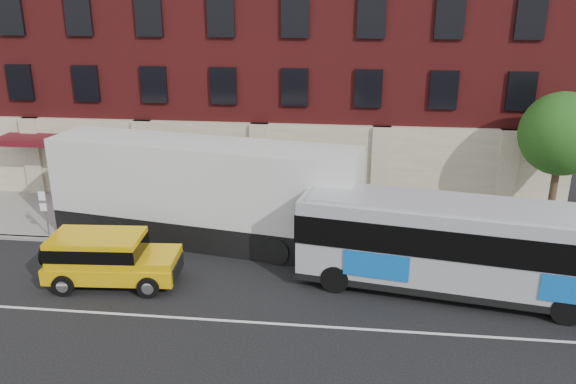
# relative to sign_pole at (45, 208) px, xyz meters

# --- Properties ---
(ground) EXTENTS (120.00, 120.00, 0.00)m
(ground) POSITION_rel_sign_pole_xyz_m (8.50, -6.15, -1.45)
(ground) COLOR black
(ground) RESTS_ON ground
(sidewalk) EXTENTS (60.00, 6.00, 0.15)m
(sidewalk) POSITION_rel_sign_pole_xyz_m (8.50, 2.85, -1.38)
(sidewalk) COLOR gray
(sidewalk) RESTS_ON ground
(kerb) EXTENTS (60.00, 0.25, 0.15)m
(kerb) POSITION_rel_sign_pole_xyz_m (8.50, -0.15, -1.38)
(kerb) COLOR gray
(kerb) RESTS_ON ground
(lane_line) EXTENTS (60.00, 0.12, 0.01)m
(lane_line) POSITION_rel_sign_pole_xyz_m (8.50, -5.65, -1.45)
(lane_line) COLOR silver
(lane_line) RESTS_ON ground
(building) EXTENTS (30.00, 12.10, 15.00)m
(building) POSITION_rel_sign_pole_xyz_m (8.49, 10.77, 6.13)
(building) COLOR maroon
(building) RESTS_ON sidewalk
(sign_pole) EXTENTS (0.30, 0.20, 2.50)m
(sign_pole) POSITION_rel_sign_pole_xyz_m (0.00, 0.00, 0.00)
(sign_pole) COLOR gray
(sign_pole) RESTS_ON ground
(street_tree) EXTENTS (3.60, 3.60, 6.20)m
(street_tree) POSITION_rel_sign_pole_xyz_m (22.04, 3.34, 2.96)
(street_tree) COLOR #3C2C1E
(street_tree) RESTS_ON sidewalk
(city_bus) EXTENTS (12.83, 4.77, 3.44)m
(city_bus) POSITION_rel_sign_pole_xyz_m (17.58, -2.90, 0.45)
(city_bus) COLOR #9EA0A7
(city_bus) RESTS_ON ground
(yellow_suv) EXTENTS (5.12, 2.47, 1.93)m
(yellow_suv) POSITION_rel_sign_pole_xyz_m (4.26, -3.56, -0.34)
(yellow_suv) COLOR #E2AA09
(yellow_suv) RESTS_ON ground
(shipping_container) EXTENTS (13.50, 4.95, 4.41)m
(shipping_container) POSITION_rel_sign_pole_xyz_m (6.88, 0.65, 0.73)
(shipping_container) COLOR black
(shipping_container) RESTS_ON ground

